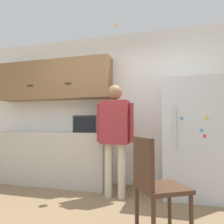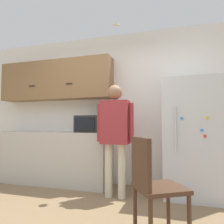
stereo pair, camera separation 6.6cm
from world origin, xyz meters
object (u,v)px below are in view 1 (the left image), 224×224
person (115,129)px  chair (154,181)px  microwave (91,124)px  refrigerator (191,137)px

person → chair: (0.65, -0.96, -0.48)m
chair → person: bearing=2.3°
microwave → refrigerator: size_ratio=0.29×
microwave → refrigerator: bearing=-0.3°
refrigerator → chair: size_ratio=1.85×
person → chair: size_ratio=1.76×
microwave → person: bearing=-35.3°
person → chair: bearing=-55.9°
microwave → chair: bearing=-48.7°
microwave → person: (0.51, -0.36, -0.07)m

